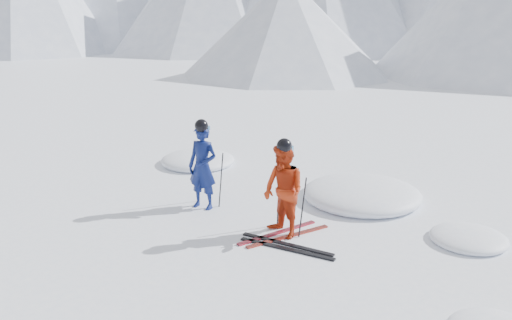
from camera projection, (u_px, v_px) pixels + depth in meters
The scene contains 12 objects.
ground at pixel (308, 246), 9.09m from camera, with size 160.00×160.00×0.00m, color white.
skier_blue at pixel (203, 167), 10.57m from camera, with size 0.62×0.40×1.69m, color #0D1953.
skier_red at pixel (284, 191), 9.27m from camera, with size 0.80×0.62×1.64m, color #B02B0E.
pole_blue_left at pixel (198, 176), 10.94m from camera, with size 0.02×0.02×1.12m, color black.
pole_blue_right at pixel (221, 180), 10.68m from camera, with size 0.02×0.02×1.12m, color black.
pole_red_left at pixel (278, 198), 9.71m from camera, with size 0.02×0.02×1.10m, color black.
pole_red_right at pixel (303, 208), 9.27m from camera, with size 0.02×0.02×1.10m, color black.
ski_worn_left at pixel (277, 233), 9.57m from camera, with size 0.09×1.70×0.03m, color black.
ski_worn_right at pixel (288, 236), 9.42m from camera, with size 0.09×1.70×0.03m, color black.
ski_loose_a at pixel (287, 244), 9.11m from camera, with size 0.09×1.70×0.03m, color black.
ski_loose_b at pixel (286, 249), 8.94m from camera, with size 0.09×1.70×0.03m, color black.
snow_lumps at pixel (322, 196), 11.43m from camera, with size 9.69×5.09×0.54m.
Camera 1 is at (4.67, -6.96, 3.89)m, focal length 38.00 mm.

